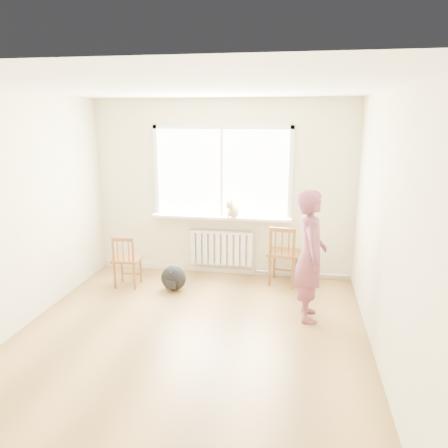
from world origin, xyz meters
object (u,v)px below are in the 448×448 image
at_px(person, 310,256).
at_px(backpack, 174,278).
at_px(chair_left, 126,261).
at_px(cat, 233,209).
at_px(chair_right, 283,255).

xyz_separation_m(person, backpack, (-1.89, 0.57, -0.62)).
bearing_deg(chair_left, person, 164.88).
relative_size(cat, backpack, 1.24).
height_order(chair_left, cat, cat).
bearing_deg(chair_right, person, 116.63).
bearing_deg(person, cat, 37.39).
height_order(chair_right, person, person).
relative_size(chair_right, person, 0.56).
bearing_deg(chair_left, chair_right, -170.63).
relative_size(chair_right, backpack, 2.49).
bearing_deg(person, chair_right, 13.79).
distance_m(cat, backpack, 1.35).
distance_m(chair_left, backpack, 0.74).
bearing_deg(chair_right, cat, -5.33).
height_order(chair_left, person, person).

